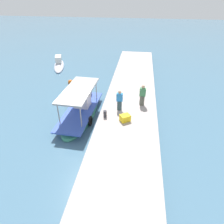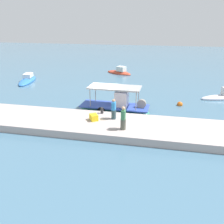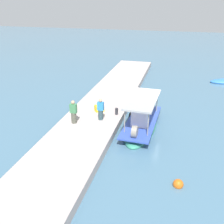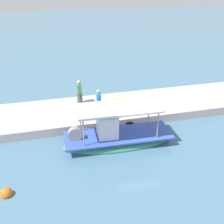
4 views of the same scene
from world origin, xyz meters
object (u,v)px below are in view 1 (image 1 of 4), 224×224
(marker_buoy, at_px, (71,82))
(moored_boat_near, at_px, (59,65))
(fisherman_by_crate, at_px, (142,96))
(mooring_bollard, at_px, (105,114))
(main_fishing_boat, at_px, (81,111))
(cargo_crate, at_px, (125,118))
(fisherman_near_bollard, at_px, (120,101))

(marker_buoy, distance_m, moored_boat_near, 5.75)
(fisherman_by_crate, xyz_separation_m, mooring_bollard, (-2.19, 2.63, -0.52))
(main_fishing_boat, bearing_deg, moored_boat_near, 29.14)
(mooring_bollard, height_order, cargo_crate, mooring_bollard)
(main_fishing_boat, height_order, marker_buoy, main_fishing_boat)
(main_fishing_boat, relative_size, fisherman_by_crate, 3.78)
(main_fishing_boat, xyz_separation_m, mooring_bollard, (-0.77, -2.07, 0.43))
(fisherman_by_crate, bearing_deg, moored_boat_near, 48.95)
(fisherman_by_crate, bearing_deg, marker_buoy, 59.38)
(fisherman_near_bollard, height_order, cargo_crate, fisherman_near_bollard)
(main_fishing_boat, height_order, fisherman_by_crate, main_fishing_boat)
(main_fishing_boat, xyz_separation_m, moored_boat_near, (10.72, 5.97, -0.19))
(marker_buoy, bearing_deg, fisherman_near_bollard, -133.22)
(fisherman_near_bollard, relative_size, marker_buoy, 3.00)
(main_fishing_boat, relative_size, mooring_bollard, 12.50)
(main_fishing_boat, xyz_separation_m, fisherman_near_bollard, (0.40, -2.99, 0.91))
(moored_boat_near, bearing_deg, fisherman_near_bollard, -139.00)
(fisherman_near_bollard, xyz_separation_m, marker_buoy, (5.49, 5.84, -1.21))
(fisherman_by_crate, height_order, moored_boat_near, fisherman_by_crate)
(fisherman_by_crate, height_order, cargo_crate, fisherman_by_crate)
(fisherman_by_crate, distance_m, mooring_bollard, 3.46)
(cargo_crate, distance_m, moored_boat_near, 15.16)
(marker_buoy, relative_size, moored_boat_near, 0.11)
(cargo_crate, height_order, marker_buoy, cargo_crate)
(moored_boat_near, bearing_deg, main_fishing_boat, -150.86)
(fisherman_near_bollard, relative_size, mooring_bollard, 3.14)
(main_fishing_boat, bearing_deg, cargo_crate, -106.56)
(fisherman_near_bollard, bearing_deg, marker_buoy, 46.78)
(cargo_crate, relative_size, marker_buoy, 1.22)
(fisherman_by_crate, distance_m, cargo_crate, 2.78)
(fisherman_by_crate, relative_size, marker_buoy, 3.15)
(cargo_crate, bearing_deg, mooring_bollard, 78.88)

